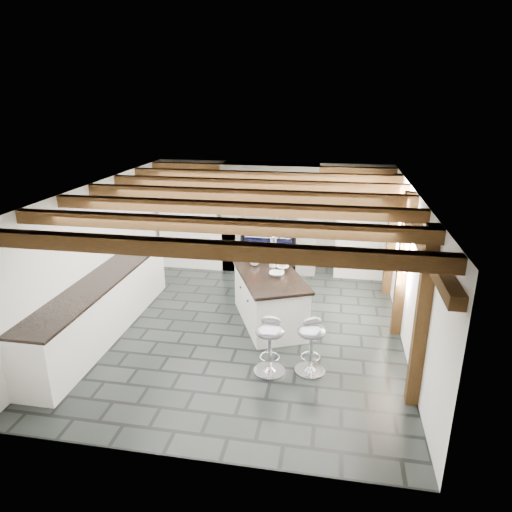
% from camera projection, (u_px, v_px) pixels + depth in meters
% --- Properties ---
extents(ground, '(6.00, 6.00, 0.00)m').
position_uv_depth(ground, '(246.00, 326.00, 7.59)').
color(ground, black).
rests_on(ground, ground).
extents(room_shell, '(6.00, 6.03, 6.00)m').
position_uv_depth(room_shell, '(229.00, 238.00, 8.65)').
color(room_shell, white).
rests_on(room_shell, ground).
extents(range_cooker, '(1.00, 0.63, 0.99)m').
position_uv_depth(range_cooker, '(270.00, 249.00, 9.92)').
color(range_cooker, black).
rests_on(range_cooker, ground).
extents(kitchen_island, '(1.54, 1.97, 1.16)m').
position_uv_depth(kitchen_island, '(269.00, 298.00, 7.58)').
color(kitchen_island, white).
rests_on(kitchen_island, ground).
extents(bar_stool_near, '(0.52, 0.52, 0.79)m').
position_uv_depth(bar_stool_near, '(311.00, 340.00, 6.18)').
color(bar_stool_near, silver).
rests_on(bar_stool_near, ground).
extents(bar_stool_far, '(0.44, 0.44, 0.81)m').
position_uv_depth(bar_stool_far, '(270.00, 339.00, 6.16)').
color(bar_stool_far, silver).
rests_on(bar_stool_far, ground).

